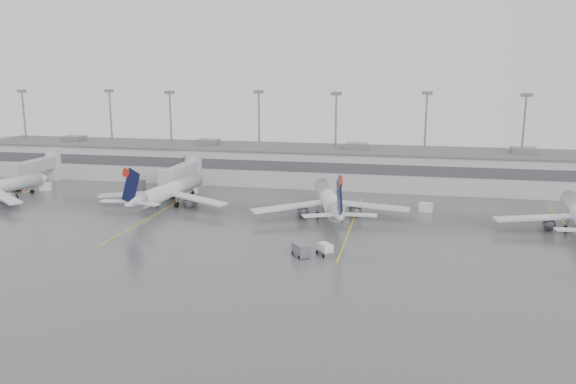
# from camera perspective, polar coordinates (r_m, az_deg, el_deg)

# --- Properties ---
(ground) EXTENTS (260.00, 260.00, 0.00)m
(ground) POSITION_cam_1_polar(r_m,az_deg,el_deg) (75.74, -8.76, -7.20)
(ground) COLOR #535355
(ground) RESTS_ON ground
(terminal) EXTENTS (152.00, 17.00, 9.45)m
(terminal) POSITION_cam_1_polar(r_m,az_deg,el_deg) (129.03, 0.28, 2.84)
(terminal) COLOR #AEAEA9
(terminal) RESTS_ON ground
(light_masts) EXTENTS (142.40, 8.00, 20.60)m
(light_masts) POSITION_cam_1_polar(r_m,az_deg,el_deg) (133.64, 0.79, 6.55)
(light_masts) COLOR gray
(light_masts) RESTS_ON ground
(jet_bridge_left) EXTENTS (4.00, 17.20, 7.00)m
(jet_bridge_left) POSITION_cam_1_polar(r_m,az_deg,el_deg) (140.40, -23.62, 2.45)
(jet_bridge_left) COLOR #ADB0B3
(jet_bridge_left) RESTS_ON ground
(jet_bridge_right) EXTENTS (4.00, 17.20, 7.00)m
(jet_bridge_right) POSITION_cam_1_polar(r_m,az_deg,el_deg) (123.44, -10.26, 2.08)
(jet_bridge_right) COLOR #ADB0B3
(jet_bridge_right) RESTS_ON ground
(stand_markings) EXTENTS (105.25, 40.00, 0.01)m
(stand_markings) POSITION_cam_1_polar(r_m,az_deg,el_deg) (97.55, -3.79, -2.70)
(stand_markings) COLOR yellow
(stand_markings) RESTS_ON ground
(jet_mid_left) EXTENTS (26.33, 29.63, 9.59)m
(jet_mid_left) POSITION_cam_1_polar(r_m,az_deg,el_deg) (108.05, -12.12, 0.12)
(jet_mid_left) COLOR silver
(jet_mid_left) RESTS_ON ground
(jet_mid_right) EXTENTS (26.69, 30.30, 10.00)m
(jet_mid_right) POSITION_cam_1_polar(r_m,az_deg,el_deg) (97.99, 4.24, -0.77)
(jet_mid_right) COLOR silver
(jet_mid_right) RESTS_ON ground
(baggage_tug) EXTENTS (2.82, 3.00, 1.66)m
(baggage_tug) POSITION_cam_1_polar(r_m,az_deg,el_deg) (78.15, 3.80, -5.97)
(baggage_tug) COLOR white
(baggage_tug) RESTS_ON ground
(baggage_cart) EXTENTS (2.94, 3.15, 1.78)m
(baggage_cart) POSITION_cam_1_polar(r_m,az_deg,el_deg) (77.43, 1.32, -5.90)
(baggage_cart) COLOR slate
(baggage_cart) RESTS_ON ground
(gse_uld_a) EXTENTS (2.83, 2.39, 1.70)m
(gse_uld_a) POSITION_cam_1_polar(r_m,az_deg,el_deg) (131.51, -23.40, 0.55)
(gse_uld_a) COLOR white
(gse_uld_a) RESTS_ON ground
(gse_uld_b) EXTENTS (2.95, 2.35, 1.83)m
(gse_uld_b) POSITION_cam_1_polar(r_m,az_deg,el_deg) (118.97, -9.91, 0.28)
(gse_uld_b) COLOR white
(gse_uld_b) RESTS_ON ground
(gse_uld_c) EXTENTS (2.53, 2.00, 1.58)m
(gse_uld_c) POSITION_cam_1_polar(r_m,az_deg,el_deg) (105.15, 13.82, -1.51)
(gse_uld_c) COLOR white
(gse_uld_c) RESTS_ON ground
(gse_loader) EXTENTS (3.46, 4.21, 2.27)m
(gse_loader) POSITION_cam_1_polar(r_m,az_deg,el_deg) (124.23, -15.20, 0.63)
(gse_loader) COLOR slate
(gse_loader) RESTS_ON ground
(cone_a) EXTENTS (0.48, 0.48, 0.76)m
(cone_a) POSITION_cam_1_polar(r_m,az_deg,el_deg) (131.90, -25.42, 0.19)
(cone_a) COLOR #FB5405
(cone_a) RESTS_ON ground
(cone_b) EXTENTS (0.42, 0.42, 0.66)m
(cone_b) POSITION_cam_1_polar(r_m,az_deg,el_deg) (110.92, -11.43, -0.94)
(cone_b) COLOR #FB5405
(cone_b) RESTS_ON ground
(cone_c) EXTENTS (0.48, 0.48, 0.76)m
(cone_c) POSITION_cam_1_polar(r_m,az_deg,el_deg) (100.57, 6.93, -2.10)
(cone_c) COLOR #FB5405
(cone_c) RESTS_ON ground
(cone_d) EXTENTS (0.38, 0.38, 0.61)m
(cone_d) POSITION_cam_1_polar(r_m,az_deg,el_deg) (109.45, 24.94, -2.03)
(cone_d) COLOR #FB5405
(cone_d) RESTS_ON ground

